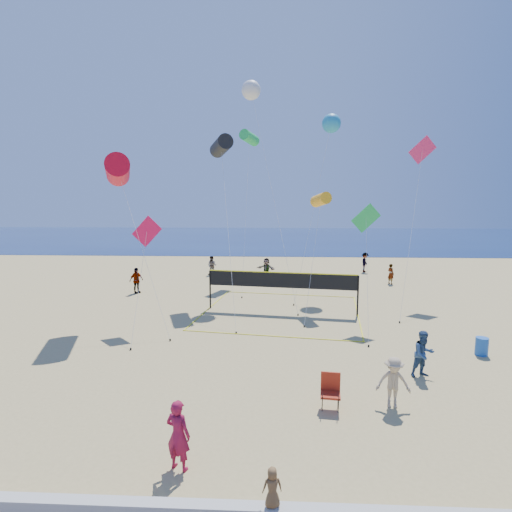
{
  "coord_description": "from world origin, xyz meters",
  "views": [
    {
      "loc": [
        -0.04,
        -10.28,
        6.73
      ],
      "look_at": [
        -0.62,
        2.0,
        5.01
      ],
      "focal_mm": 28.0,
      "sensor_mm": 36.0,
      "label": 1
    }
  ],
  "objects_px": {
    "camp_chair": "(330,389)",
    "volleyball_net": "(282,285)",
    "trash_barrel": "(482,346)",
    "woman": "(178,435)"
  },
  "relations": [
    {
      "from": "woman",
      "to": "trash_barrel",
      "type": "relative_size",
      "value": 2.33
    },
    {
      "from": "camp_chair",
      "to": "trash_barrel",
      "type": "relative_size",
      "value": 1.65
    },
    {
      "from": "trash_barrel",
      "to": "woman",
      "type": "bearing_deg",
      "value": -145.0
    },
    {
      "from": "camp_chair",
      "to": "volleyball_net",
      "type": "distance_m",
      "value": 11.42
    },
    {
      "from": "camp_chair",
      "to": "volleyball_net",
      "type": "height_order",
      "value": "volleyball_net"
    },
    {
      "from": "trash_barrel",
      "to": "camp_chair",
      "type": "bearing_deg",
      "value": -146.16
    },
    {
      "from": "woman",
      "to": "camp_chair",
      "type": "height_order",
      "value": "woman"
    },
    {
      "from": "trash_barrel",
      "to": "volleyball_net",
      "type": "height_order",
      "value": "volleyball_net"
    },
    {
      "from": "camp_chair",
      "to": "trash_barrel",
      "type": "height_order",
      "value": "camp_chair"
    },
    {
      "from": "woman",
      "to": "trash_barrel",
      "type": "height_order",
      "value": "woman"
    }
  ]
}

